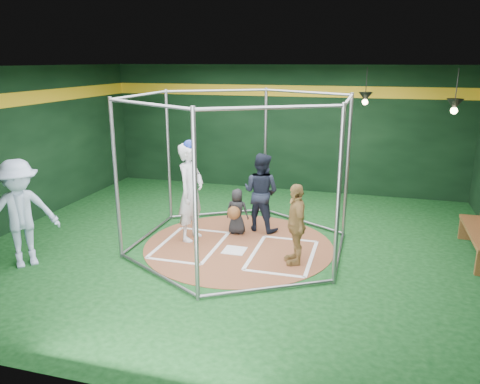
# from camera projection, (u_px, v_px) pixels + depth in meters

# --- Properties ---
(room_shell) EXTENTS (10.10, 9.10, 3.53)m
(room_shell) POSITION_uv_depth(u_px,v_px,m) (239.00, 161.00, 8.98)
(room_shell) COLOR #0C3612
(room_shell) RESTS_ON ground
(clay_disc) EXTENTS (3.80, 3.80, 0.01)m
(clay_disc) POSITION_uv_depth(u_px,v_px,m) (239.00, 245.00, 9.44)
(clay_disc) COLOR brown
(clay_disc) RESTS_ON ground
(home_plate) EXTENTS (0.43, 0.43, 0.01)m
(home_plate) POSITION_uv_depth(u_px,v_px,m) (234.00, 250.00, 9.16)
(home_plate) COLOR white
(home_plate) RESTS_ON clay_disc
(batter_box_left) EXTENTS (1.17, 1.77, 0.01)m
(batter_box_left) POSITION_uv_depth(u_px,v_px,m) (190.00, 244.00, 9.46)
(batter_box_left) COLOR white
(batter_box_left) RESTS_ON clay_disc
(batter_box_right) EXTENTS (1.17, 1.77, 0.01)m
(batter_box_right) POSITION_uv_depth(u_px,v_px,m) (283.00, 255.00, 8.96)
(batter_box_right) COLOR white
(batter_box_right) RESTS_ON clay_disc
(batting_cage) EXTENTS (4.05, 4.67, 3.00)m
(batting_cage) POSITION_uv_depth(u_px,v_px,m) (239.00, 173.00, 9.04)
(batting_cage) COLOR gray
(batting_cage) RESTS_ON ground
(pendant_lamp_near) EXTENTS (0.34, 0.34, 0.90)m
(pendant_lamp_near) POSITION_uv_depth(u_px,v_px,m) (365.00, 97.00, 11.45)
(pendant_lamp_near) COLOR black
(pendant_lamp_near) RESTS_ON room_shell
(pendant_lamp_far) EXTENTS (0.34, 0.34, 0.90)m
(pendant_lamp_far) POSITION_uv_depth(u_px,v_px,m) (455.00, 105.00, 9.50)
(pendant_lamp_far) COLOR black
(pendant_lamp_far) RESTS_ON room_shell
(batter_figure) EXTENTS (0.57, 0.79, 2.08)m
(batter_figure) POSITION_uv_depth(u_px,v_px,m) (191.00, 191.00, 9.52)
(batter_figure) COLOR silver
(batter_figure) RESTS_ON clay_disc
(visitor_leopard) EXTENTS (0.66, 0.95, 1.50)m
(visitor_leopard) POSITION_uv_depth(u_px,v_px,m) (296.00, 224.00, 8.44)
(visitor_leopard) COLOR tan
(visitor_leopard) RESTS_ON clay_disc
(catcher_figure) EXTENTS (0.50, 0.56, 0.99)m
(catcher_figure) POSITION_uv_depth(u_px,v_px,m) (237.00, 212.00, 9.94)
(catcher_figure) COLOR black
(catcher_figure) RESTS_ON clay_disc
(umpire) EXTENTS (0.97, 0.84, 1.71)m
(umpire) POSITION_uv_depth(u_px,v_px,m) (261.00, 192.00, 10.09)
(umpire) COLOR black
(umpire) RESTS_ON clay_disc
(bystander_blue) EXTENTS (1.39, 1.43, 1.97)m
(bystander_blue) POSITION_uv_depth(u_px,v_px,m) (21.00, 214.00, 8.31)
(bystander_blue) COLOR #A8BFDF
(bystander_blue) RESTS_ON ground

